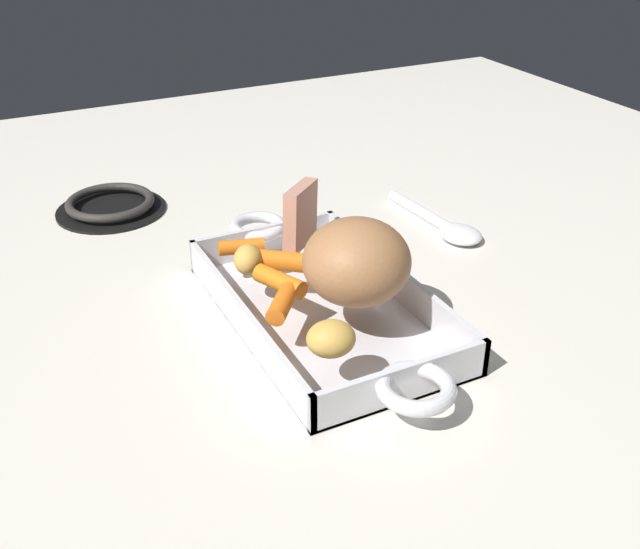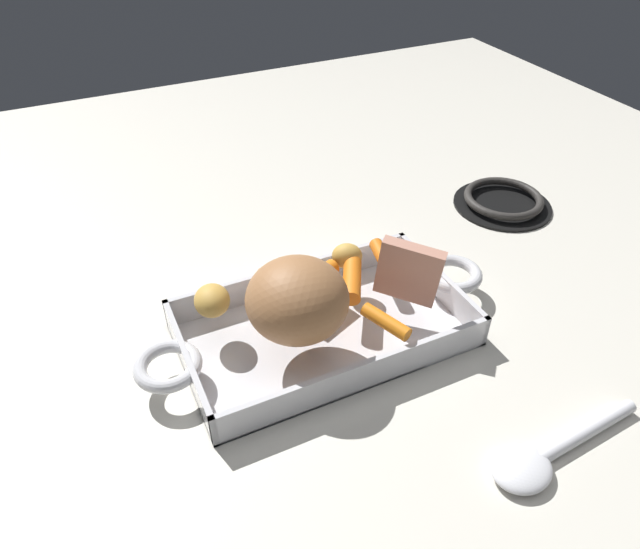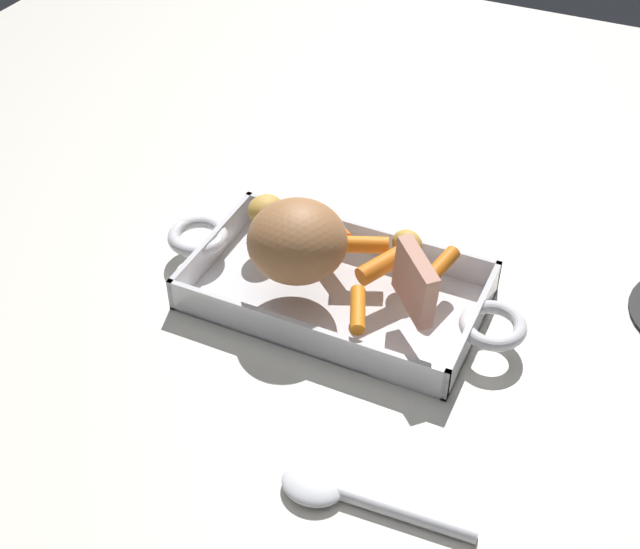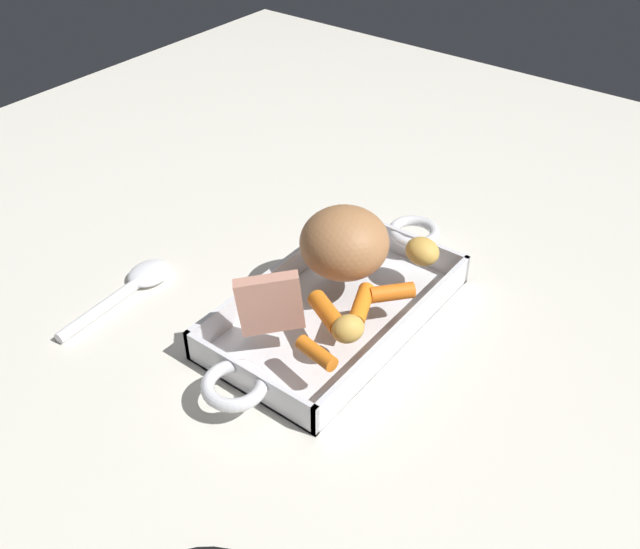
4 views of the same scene
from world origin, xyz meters
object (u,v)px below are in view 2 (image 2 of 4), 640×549
(pork_roast, at_px, (297,300))
(roast_slice_outer, at_px, (409,272))
(potato_corner, at_px, (212,300))
(baby_carrot_center_right, at_px, (352,280))
(baby_carrot_southwest, at_px, (280,280))
(baby_carrot_northwest, at_px, (316,278))
(baby_carrot_southeast, at_px, (382,256))
(potato_whole, at_px, (347,256))
(stove_burner_rear, at_px, (503,201))
(serving_spoon, at_px, (544,456))
(roasting_dish, at_px, (324,327))
(baby_carrot_long, at_px, (386,322))

(pork_roast, xyz_separation_m, roast_slice_outer, (-0.15, 0.00, -0.01))
(potato_corner, bearing_deg, baby_carrot_center_right, 169.99)
(baby_carrot_southwest, relative_size, potato_corner, 1.18)
(pork_roast, relative_size, baby_carrot_southwest, 2.06)
(baby_carrot_northwest, xyz_separation_m, baby_carrot_southeast, (-0.10, -0.01, -0.00))
(potato_whole, bearing_deg, potato_corner, 3.31)
(potato_corner, relative_size, potato_whole, 1.20)
(baby_carrot_center_right, bearing_deg, stove_burner_rear, -160.16)
(potato_corner, relative_size, serving_spoon, 0.25)
(baby_carrot_southeast, bearing_deg, pork_roast, 25.35)
(roast_slice_outer, bearing_deg, roasting_dish, -11.68)
(baby_carrot_center_right, xyz_separation_m, potato_whole, (-0.01, -0.04, 0.01))
(baby_carrot_northwest, xyz_separation_m, potato_whole, (-0.05, -0.02, 0.01))
(potato_whole, relative_size, serving_spoon, 0.21)
(baby_carrot_center_right, xyz_separation_m, potato_corner, (0.18, -0.03, 0.01))
(roasting_dish, height_order, baby_carrot_long, baby_carrot_long)
(baby_carrot_southwest, height_order, baby_carrot_northwest, same)
(roast_slice_outer, relative_size, potato_whole, 1.89)
(roast_slice_outer, xyz_separation_m, serving_spoon, (-0.02, 0.24, -0.07))
(baby_carrot_center_right, bearing_deg, baby_carrot_southeast, -153.02)
(roasting_dish, relative_size, roast_slice_outer, 6.07)
(serving_spoon, bearing_deg, baby_carrot_southwest, -68.31)
(baby_carrot_center_right, bearing_deg, baby_carrot_long, 91.21)
(baby_carrot_long, bearing_deg, roast_slice_outer, -144.22)
(baby_carrot_center_right, relative_size, baby_carrot_northwest, 1.05)
(pork_roast, relative_size, baby_carrot_southeast, 2.14)
(baby_carrot_southeast, bearing_deg, potato_whole, -11.41)
(pork_roast, bearing_deg, roasting_dish, -155.89)
(roasting_dish, distance_m, serving_spoon, 0.29)
(baby_carrot_northwest, relative_size, potato_corner, 1.34)
(roast_slice_outer, distance_m, baby_carrot_northwest, 0.12)
(baby_carrot_southwest, relative_size, baby_carrot_northwest, 0.88)
(roasting_dish, xyz_separation_m, serving_spoon, (-0.13, 0.26, -0.01))
(baby_carrot_long, bearing_deg, baby_carrot_southwest, -55.91)
(baby_carrot_center_right, distance_m, serving_spoon, 0.30)
(potato_whole, bearing_deg, baby_carrot_center_right, 70.91)
(roast_slice_outer, relative_size, baby_carrot_southwest, 1.34)
(baby_carrot_center_right, xyz_separation_m, baby_carrot_long, (-0.00, 0.08, -0.00))
(baby_carrot_center_right, bearing_deg, potato_whole, -109.09)
(baby_carrot_long, relative_size, potato_whole, 1.56)
(stove_burner_rear, bearing_deg, roast_slice_outer, 29.74)
(baby_carrot_southeast, relative_size, potato_corner, 1.13)
(baby_carrot_southwest, height_order, baby_carrot_southeast, baby_carrot_southwest)
(baby_carrot_center_right, bearing_deg, roasting_dish, 24.34)
(roast_slice_outer, distance_m, serving_spoon, 0.25)
(roast_slice_outer, height_order, stove_burner_rear, roast_slice_outer)
(stove_burner_rear, bearing_deg, baby_carrot_long, 30.68)
(baby_carrot_northwest, bearing_deg, serving_spoon, 109.89)
(roasting_dish, distance_m, roast_slice_outer, 0.13)
(roasting_dish, bearing_deg, baby_carrot_southeast, -154.19)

